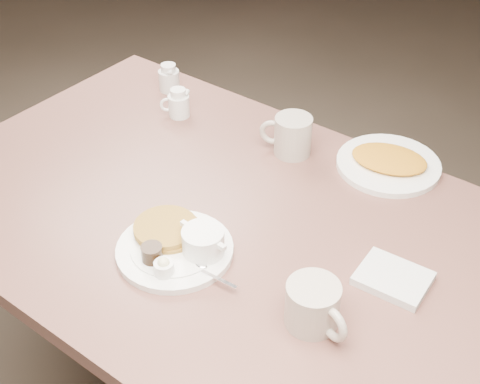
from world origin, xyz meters
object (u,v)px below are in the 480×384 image
Objects in this scene: diner_table at (235,276)px; coffee_mug_near at (314,305)px; creamer_right at (169,78)px; hash_plate at (389,163)px; main_plate at (179,244)px; creamer_left at (178,104)px; coffee_mug_far at (291,135)px.

diner_table is 0.39m from coffee_mug_near.
hash_plate is (0.68, 0.04, -0.02)m from creamer_right.
creamer_left is at bearing 131.55° from main_plate.
creamer_right is at bearing -176.87° from hash_plate.
creamer_left is at bearing 146.44° from diner_table.
coffee_mug_near is at bearing -77.37° from hash_plate.
diner_table is 0.65m from creamer_right.
creamer_left is (-0.34, -0.04, -0.01)m from coffee_mug_far.
hash_plate is at bearing 69.11° from main_plate.
hash_plate is (0.20, 0.54, -0.01)m from main_plate.
main_plate is at bearing -102.36° from diner_table.
coffee_mug_near is at bearing 1.13° from main_plate.
coffee_mug_near is at bearing -30.38° from creamer_left.
coffee_mug_near is at bearing -25.73° from diner_table.
hash_plate is (0.17, 0.39, 0.18)m from diner_table.
main_plate is 0.57m from hash_plate.
coffee_mug_far reaches higher than hash_plate.
main_plate is 2.13× the size of coffee_mug_far.
creamer_left reaches higher than hash_plate.
creamer_left is 0.58m from hash_plate.
coffee_mug_far reaches higher than creamer_left.
coffee_mug_far reaches higher than creamer_right.
diner_table is at bearing -80.01° from coffee_mug_far.
diner_table is 0.24m from main_plate.
coffee_mug_near is at bearing -31.57° from creamer_right.
main_plate is at bearing -48.45° from creamer_left.
creamer_left is (-0.36, 0.41, 0.01)m from main_plate.
diner_table is at bearing -33.56° from creamer_left.
diner_table is 18.75× the size of creamer_right.
coffee_mug_far is (-0.34, 0.44, 0.00)m from coffee_mug_near.
coffee_mug_far is 1.79× the size of creamer_left.
coffee_mug_near is 1.07× the size of coffee_mug_far.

